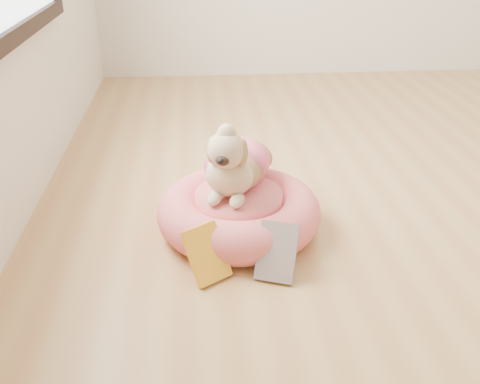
{
  "coord_description": "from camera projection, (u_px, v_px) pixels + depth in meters",
  "views": [
    {
      "loc": [
        -1.34,
        -1.66,
        1.04
      ],
      "look_at": [
        -1.2,
        -0.0,
        0.18
      ],
      "focal_mm": 40.0,
      "sensor_mm": 36.0,
      "label": 1
    }
  ],
  "objects": [
    {
      "name": "pet_bed",
      "position": [
        239.0,
        212.0,
        1.97
      ],
      "size": [
        0.6,
        0.6,
        0.16
      ],
      "color": "#CE5055",
      "rests_on": "floor"
    },
    {
      "name": "dog",
      "position": [
        235.0,
        151.0,
        1.9
      ],
      "size": [
        0.39,
        0.46,
        0.29
      ],
      "primitive_type": null,
      "rotation": [
        0.0,
        0.0,
        -0.32
      ],
      "color": "brown",
      "rests_on": "pet_bed"
    },
    {
      "name": "book_yellow",
      "position": [
        207.0,
        254.0,
        1.71
      ],
      "size": [
        0.17,
        0.16,
        0.17
      ],
      "primitive_type": "cube",
      "rotation": [
        -0.55,
        0.0,
        0.58
      ],
      "color": "yellow",
      "rests_on": "floor"
    },
    {
      "name": "book_white",
      "position": [
        277.0,
        252.0,
        1.72
      ],
      "size": [
        0.16,
        0.16,
        0.17
      ],
      "primitive_type": "cube",
      "rotation": [
        -0.6,
        0.0,
        -0.35
      ],
      "color": "silver",
      "rests_on": "floor"
    }
  ]
}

